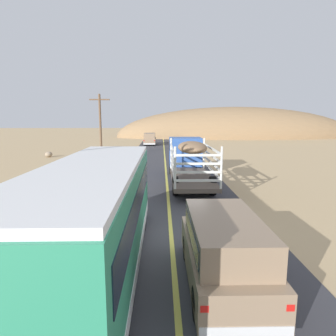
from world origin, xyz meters
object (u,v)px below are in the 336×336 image
(suv_near, at_px, (224,248))
(bus, at_px, (95,214))
(boulder_mid_field, at_px, (49,154))
(car_far, at_px, (150,138))
(livestock_truck, at_px, (188,155))
(power_pole_mid, at_px, (100,124))

(suv_near, distance_m, bus, 3.71)
(bus, distance_m, boulder_mid_field, 28.14)
(car_far, bearing_deg, bus, -89.93)
(livestock_truck, xyz_separation_m, boulder_mid_field, (-14.86, 12.73, -1.48))
(suv_near, xyz_separation_m, power_pole_mid, (-8.41, 25.84, 2.70))
(car_far, bearing_deg, livestock_truck, -82.12)
(suv_near, height_order, boulder_mid_field, suv_near)
(bus, relative_size, boulder_mid_field, 11.26)
(livestock_truck, bearing_deg, power_pole_mid, 126.03)
(livestock_truck, bearing_deg, boulder_mid_field, 139.41)
(bus, bearing_deg, car_far, 90.07)
(boulder_mid_field, bearing_deg, bus, -66.78)
(suv_near, distance_m, livestock_truck, 13.97)
(suv_near, relative_size, boulder_mid_field, 5.20)
(car_far, distance_m, power_pole_mid, 16.73)
(livestock_truck, bearing_deg, car_far, 97.88)
(bus, xyz_separation_m, power_pole_mid, (-4.86, 24.98, 2.04))
(power_pole_mid, bearing_deg, car_far, 73.04)
(car_far, relative_size, boulder_mid_field, 5.20)
(power_pole_mid, bearing_deg, bus, -78.99)
(livestock_truck, relative_size, power_pole_mid, 1.38)
(livestock_truck, height_order, power_pole_mid, power_pole_mid)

